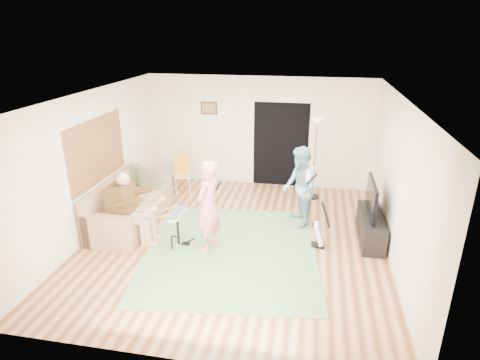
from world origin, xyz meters
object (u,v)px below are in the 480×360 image
sofa (127,209)px  singer (208,207)px  dining_chair (183,179)px  television (372,198)px  drum_kit (178,230)px  tv_cabinet (371,227)px  guitarist (300,187)px  guitar_spare (319,234)px  torchiere_lamp (316,145)px

sofa → singer: (1.89, -0.69, 0.53)m
dining_chair → television: bearing=-40.7°
dining_chair → sofa: bearing=-126.5°
drum_kit → tv_cabinet: bearing=13.9°
sofa → dining_chair: 1.94m
guitarist → television: size_ratio=1.50×
drum_kit → guitar_spare: guitar_spare is taller
singer → guitar_spare: singer is taller
sofa → guitar_spare: size_ratio=2.55×
guitarist → drum_kit: bearing=-75.6°
guitar_spare → torchiere_lamp: (-0.16, 2.27, 1.03)m
drum_kit → torchiere_lamp: 3.73m
sofa → drum_kit: size_ratio=3.38×
singer → tv_cabinet: size_ratio=1.20×
torchiere_lamp → tv_cabinet: (1.11, -1.82, -1.04)m
singer → guitar_spare: (1.96, 0.45, -0.58)m
singer → television: singer is taller
singer → guitarist: 1.98m
sofa → guitar_spare: (3.85, -0.24, -0.05)m
guitarist → dining_chair: bearing=-129.6°
sofa → guitarist: bearing=9.2°
guitarist → guitar_spare: guitarist is taller
guitarist → guitar_spare: size_ratio=1.83×
tv_cabinet → television: size_ratio=1.28×
tv_cabinet → television: 0.60m
sofa → torchiere_lamp: 4.33m
torchiere_lamp → tv_cabinet: size_ratio=1.34×
guitar_spare → dining_chair: dining_chair is taller
tv_cabinet → drum_kit: bearing=-166.1°
sofa → torchiere_lamp: (3.69, 2.04, 0.98)m
dining_chair → television: (4.18, -1.64, 0.53)m
guitar_spare → tv_cabinet: 1.05m
guitarist → torchiere_lamp: bearing=154.8°
singer → television: size_ratio=1.54×
guitarist → dining_chair: (-2.86, 1.30, -0.50)m
guitarist → torchiere_lamp: size_ratio=0.87×
torchiere_lamp → dining_chair: 3.27m
dining_chair → tv_cabinet: dining_chair is taller
guitar_spare → torchiere_lamp: torchiere_lamp is taller
sofa → television: 4.79m
drum_kit → tv_cabinet: (3.50, 0.86, -0.04)m
drum_kit → dining_chair: size_ratio=0.75×
guitarist → television: guitarist is taller
dining_chair → television: television is taller
singer → guitarist: (1.54, 1.25, -0.02)m
torchiere_lamp → dining_chair: torchiere_lamp is taller
drum_kit → television: television is taller
television → tv_cabinet: bearing=0.0°
sofa → drum_kit: 1.45m
guitar_spare → singer: bearing=-167.0°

